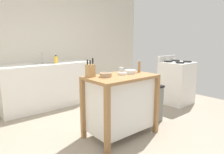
{
  "coord_description": "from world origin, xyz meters",
  "views": [
    {
      "loc": [
        -1.73,
        -2.07,
        1.41
      ],
      "look_at": [
        0.18,
        0.23,
        0.85
      ],
      "focal_mm": 32.72,
      "sensor_mm": 36.0,
      "label": 1
    }
  ],
  "objects_px": {
    "stove": "(176,82)",
    "trash_bin": "(151,103)",
    "bowl_ceramic_wide": "(106,75)",
    "sink_faucet": "(42,58)",
    "bottle_dish_soap": "(56,59)",
    "kitchen_island": "(121,102)",
    "drinking_cup": "(121,70)",
    "bowl_stoneware_deep": "(123,74)",
    "bowl_ceramic_small": "(130,72)",
    "knife_block": "(90,70)",
    "pepper_grinder": "(139,66)"
  },
  "relations": [
    {
      "from": "kitchen_island",
      "to": "bowl_ceramic_small",
      "type": "distance_m",
      "value": 0.48
    },
    {
      "from": "kitchen_island",
      "to": "drinking_cup",
      "type": "relative_size",
      "value": 10.63
    },
    {
      "from": "bowl_ceramic_wide",
      "to": "sink_faucet",
      "type": "height_order",
      "value": "sink_faucet"
    },
    {
      "from": "bowl_stoneware_deep",
      "to": "bowl_ceramic_small",
      "type": "bearing_deg",
      "value": 1.98
    },
    {
      "from": "knife_block",
      "to": "drinking_cup",
      "type": "height_order",
      "value": "knife_block"
    },
    {
      "from": "kitchen_island",
      "to": "bowl_ceramic_wide",
      "type": "bearing_deg",
      "value": 166.7
    },
    {
      "from": "stove",
      "to": "trash_bin",
      "type": "bearing_deg",
      "value": -165.8
    },
    {
      "from": "bowl_ceramic_wide",
      "to": "drinking_cup",
      "type": "bearing_deg",
      "value": 11.56
    },
    {
      "from": "bowl_ceramic_small",
      "to": "bowl_stoneware_deep",
      "type": "height_order",
      "value": "bowl_ceramic_small"
    },
    {
      "from": "bottle_dish_soap",
      "to": "sink_faucet",
      "type": "bearing_deg",
      "value": 130.26
    },
    {
      "from": "kitchen_island",
      "to": "pepper_grinder",
      "type": "relative_size",
      "value": 5.26
    },
    {
      "from": "knife_block",
      "to": "drinking_cup",
      "type": "xyz_separation_m",
      "value": [
        0.5,
        -0.08,
        -0.04
      ]
    },
    {
      "from": "kitchen_island",
      "to": "drinking_cup",
      "type": "height_order",
      "value": "drinking_cup"
    },
    {
      "from": "bowl_ceramic_small",
      "to": "drinking_cup",
      "type": "xyz_separation_m",
      "value": [
        -0.1,
        0.09,
        0.02
      ]
    },
    {
      "from": "knife_block",
      "to": "bowl_stoneware_deep",
      "type": "height_order",
      "value": "knife_block"
    },
    {
      "from": "bowl_stoneware_deep",
      "to": "knife_block",
      "type": "bearing_deg",
      "value": 157.59
    },
    {
      "from": "bowl_stoneware_deep",
      "to": "trash_bin",
      "type": "distance_m",
      "value": 0.91
    },
    {
      "from": "kitchen_island",
      "to": "bowl_ceramic_small",
      "type": "bearing_deg",
      "value": 8.32
    },
    {
      "from": "sink_faucet",
      "to": "bottle_dish_soap",
      "type": "xyz_separation_m",
      "value": [
        0.19,
        -0.23,
        -0.03
      ]
    },
    {
      "from": "bowl_stoneware_deep",
      "to": "sink_faucet",
      "type": "xyz_separation_m",
      "value": [
        -0.37,
        2.05,
        0.11
      ]
    },
    {
      "from": "bowl_stoneware_deep",
      "to": "sink_faucet",
      "type": "height_order",
      "value": "sink_faucet"
    },
    {
      "from": "kitchen_island",
      "to": "drinking_cup",
      "type": "bearing_deg",
      "value": 46.71
    },
    {
      "from": "kitchen_island",
      "to": "knife_block",
      "type": "xyz_separation_m",
      "value": [
        -0.38,
        0.21,
        0.48
      ]
    },
    {
      "from": "trash_bin",
      "to": "bottle_dish_soap",
      "type": "relative_size",
      "value": 3.73
    },
    {
      "from": "bowl_ceramic_small",
      "to": "bowl_stoneware_deep",
      "type": "bearing_deg",
      "value": -178.02
    },
    {
      "from": "bowl_ceramic_small",
      "to": "stove",
      "type": "distance_m",
      "value": 1.84
    },
    {
      "from": "bowl_ceramic_wide",
      "to": "pepper_grinder",
      "type": "bearing_deg",
      "value": -1.31
    },
    {
      "from": "knife_block",
      "to": "bowl_ceramic_small",
      "type": "height_order",
      "value": "knife_block"
    },
    {
      "from": "bowl_ceramic_small",
      "to": "stove",
      "type": "xyz_separation_m",
      "value": [
        1.76,
        0.33,
        -0.46
      ]
    },
    {
      "from": "drinking_cup",
      "to": "sink_faucet",
      "type": "relative_size",
      "value": 0.43
    },
    {
      "from": "pepper_grinder",
      "to": "stove",
      "type": "relative_size",
      "value": 0.18
    },
    {
      "from": "drinking_cup",
      "to": "bottle_dish_soap",
      "type": "bearing_deg",
      "value": 98.15
    },
    {
      "from": "bowl_ceramic_wide",
      "to": "bottle_dish_soap",
      "type": "xyz_separation_m",
      "value": [
        0.1,
        1.79,
        0.06
      ]
    },
    {
      "from": "kitchen_island",
      "to": "stove",
      "type": "relative_size",
      "value": 0.97
    },
    {
      "from": "kitchen_island",
      "to": "bowl_stoneware_deep",
      "type": "relative_size",
      "value": 8.53
    },
    {
      "from": "sink_faucet",
      "to": "bottle_dish_soap",
      "type": "relative_size",
      "value": 1.3
    },
    {
      "from": "bowl_ceramic_small",
      "to": "stove",
      "type": "bearing_deg",
      "value": 10.52
    },
    {
      "from": "drinking_cup",
      "to": "sink_faucet",
      "type": "height_order",
      "value": "sink_faucet"
    },
    {
      "from": "pepper_grinder",
      "to": "bottle_dish_soap",
      "type": "xyz_separation_m",
      "value": [
        -0.54,
        1.81,
        0.0
      ]
    },
    {
      "from": "knife_block",
      "to": "trash_bin",
      "type": "relative_size",
      "value": 0.4
    },
    {
      "from": "bowl_ceramic_wide",
      "to": "trash_bin",
      "type": "distance_m",
      "value": 1.15
    },
    {
      "from": "kitchen_island",
      "to": "bowl_ceramic_wide",
      "type": "relative_size",
      "value": 6.06
    },
    {
      "from": "bowl_ceramic_wide",
      "to": "stove",
      "type": "height_order",
      "value": "stove"
    },
    {
      "from": "pepper_grinder",
      "to": "sink_faucet",
      "type": "height_order",
      "value": "sink_faucet"
    },
    {
      "from": "bottle_dish_soap",
      "to": "kitchen_island",
      "type": "bearing_deg",
      "value": -86.06
    },
    {
      "from": "bowl_ceramic_small",
      "to": "sink_faucet",
      "type": "relative_size",
      "value": 0.74
    },
    {
      "from": "sink_faucet",
      "to": "bottle_dish_soap",
      "type": "bearing_deg",
      "value": -49.74
    },
    {
      "from": "kitchen_island",
      "to": "bowl_ceramic_small",
      "type": "relative_size",
      "value": 6.17
    },
    {
      "from": "bowl_ceramic_wide",
      "to": "sink_faucet",
      "type": "bearing_deg",
      "value": 92.47
    },
    {
      "from": "pepper_grinder",
      "to": "bowl_stoneware_deep",
      "type": "bearing_deg",
      "value": -177.79
    }
  ]
}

